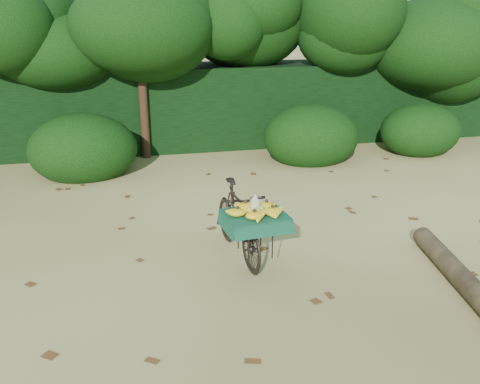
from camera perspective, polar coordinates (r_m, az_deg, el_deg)
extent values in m
plane|color=#D0BB6F|center=(6.44, 8.77, -7.49)|extent=(80.00, 80.00, 0.00)
imported|color=black|center=(6.26, -0.24, -3.28)|extent=(0.60, 1.60, 0.94)
cube|color=black|center=(5.63, 1.72, -2.67)|extent=(0.38, 0.45, 0.02)
cube|color=#13472E|center=(5.62, 1.72, -2.53)|extent=(0.73, 0.63, 0.01)
ellipsoid|color=olive|center=(5.63, 2.35, -1.98)|extent=(0.09, 0.07, 0.10)
ellipsoid|color=olive|center=(5.65, 1.52, -1.86)|extent=(0.09, 0.07, 0.10)
ellipsoid|color=olive|center=(5.58, 1.09, -2.14)|extent=(0.09, 0.07, 0.10)
ellipsoid|color=olive|center=(5.55, 1.93, -2.26)|extent=(0.09, 0.07, 0.10)
cylinder|color=#EAE5C6|center=(5.60, 1.70, -1.61)|extent=(0.11, 0.11, 0.14)
cube|color=black|center=(11.98, -2.22, 9.82)|extent=(26.00, 1.80, 1.80)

